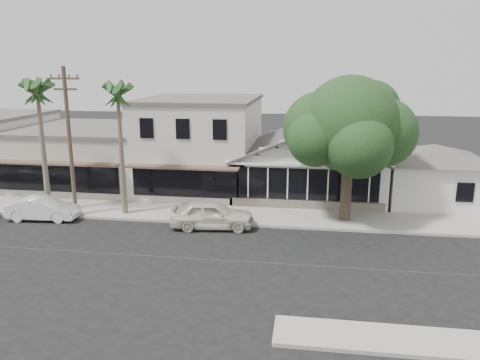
% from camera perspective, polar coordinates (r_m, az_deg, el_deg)
% --- Properties ---
extents(ground, '(140.00, 140.00, 0.00)m').
position_cam_1_polar(ground, '(22.82, -4.92, -9.57)').
color(ground, black).
rests_on(ground, ground).
extents(sidewalk_north, '(90.00, 3.50, 0.15)m').
position_cam_1_polar(sidewalk_north, '(31.36, -16.42, -3.38)').
color(sidewalk_north, '#9E9991').
rests_on(sidewalk_north, ground).
extents(corner_shop, '(10.40, 8.60, 5.10)m').
position_cam_1_polar(corner_shop, '(33.45, 8.35, 2.60)').
color(corner_shop, white).
rests_on(corner_shop, ground).
extents(side_cottage, '(6.00, 6.00, 3.00)m').
position_cam_1_polar(side_cottage, '(33.75, 22.32, -0.15)').
color(side_cottage, white).
rests_on(side_cottage, ground).
extents(row_building_near, '(8.00, 10.00, 6.50)m').
position_cam_1_polar(row_building_near, '(35.26, -4.75, 4.32)').
color(row_building_near, beige).
rests_on(row_building_near, ground).
extents(row_building_midnear, '(10.00, 10.00, 4.20)m').
position_cam_1_polar(row_building_midnear, '(38.50, -17.89, 2.76)').
color(row_building_midnear, '#AFAA9D').
rests_on(row_building_midnear, ground).
extents(utility_pole, '(1.80, 0.24, 9.00)m').
position_cam_1_polar(utility_pole, '(29.43, -20.07, 4.68)').
color(utility_pole, brown).
rests_on(utility_pole, ground).
extents(car_0, '(4.90, 2.40, 1.61)m').
position_cam_1_polar(car_0, '(26.65, -3.43, -4.21)').
color(car_0, silver).
rests_on(car_0, ground).
extents(car_1, '(4.33, 1.80, 1.39)m').
position_cam_1_polar(car_1, '(30.44, -22.90, -3.21)').
color(car_1, white).
rests_on(car_1, ground).
extents(shade_tree, '(7.71, 6.97, 8.55)m').
position_cam_1_polar(shade_tree, '(27.53, 13.05, 6.35)').
color(shade_tree, '#4D3E2E').
rests_on(shade_tree, ground).
extents(palm_east, '(3.24, 3.24, 8.54)m').
position_cam_1_polar(palm_east, '(28.61, -14.68, 9.99)').
color(palm_east, '#726651').
rests_on(palm_east, ground).
extents(palm_mid, '(3.23, 3.23, 8.74)m').
position_cam_1_polar(palm_mid, '(30.53, -23.47, 9.83)').
color(palm_mid, '#726651').
rests_on(palm_mid, ground).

